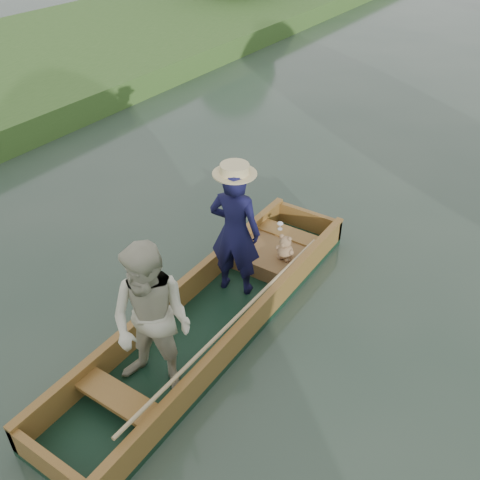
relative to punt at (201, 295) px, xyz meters
The scene contains 2 objects.
ground 0.71m from the punt, 92.78° to the left, with size 120.00×120.00×0.00m, color #283D30.
punt is the anchor object (origin of this frame).
Camera 1 is at (2.94, -3.83, 4.65)m, focal length 40.00 mm.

